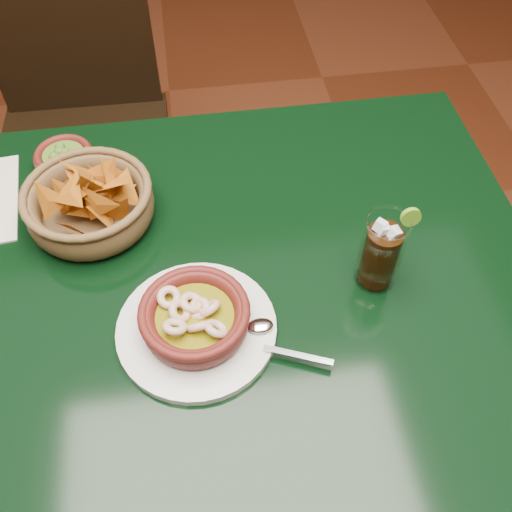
{
  "coord_description": "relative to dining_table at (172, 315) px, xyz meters",
  "views": [
    {
      "loc": [
        0.06,
        -0.53,
        1.47
      ],
      "look_at": [
        0.14,
        -0.02,
        0.81
      ],
      "focal_mm": 40.0,
      "sensor_mm": 36.0,
      "label": 1
    }
  ],
  "objects": [
    {
      "name": "ground",
      "position": [
        0.0,
        0.0,
        -0.65
      ],
      "size": [
        7.0,
        7.0,
        0.0
      ],
      "primitive_type": "plane",
      "color": "#471C0C",
      "rests_on": "ground"
    },
    {
      "name": "dining_table",
      "position": [
        0.0,
        0.0,
        0.0
      ],
      "size": [
        1.2,
        0.8,
        0.75
      ],
      "color": "black",
      "rests_on": "ground"
    },
    {
      "name": "dining_chair",
      "position": [
        -0.21,
        0.71,
        -0.13
      ],
      "size": [
        0.44,
        0.44,
        0.94
      ],
      "color": "black",
      "rests_on": "ground"
    },
    {
      "name": "shrimp_plate",
      "position": [
        0.04,
        -0.1,
        0.13
      ],
      "size": [
        0.3,
        0.23,
        0.07
      ],
      "color": "silver",
      "rests_on": "dining_table"
    },
    {
      "name": "chip_basket",
      "position": [
        -0.11,
        0.15,
        0.14
      ],
      "size": [
        0.24,
        0.24,
        0.16
      ],
      "color": "brown",
      "rests_on": "dining_table"
    },
    {
      "name": "guacamole_ramekin",
      "position": [
        -0.16,
        0.28,
        0.12
      ],
      "size": [
        0.13,
        0.13,
        0.04
      ],
      "color": "#4D1411",
      "rests_on": "dining_table"
    },
    {
      "name": "cola_drink",
      "position": [
        0.32,
        -0.04,
        0.16
      ],
      "size": [
        0.13,
        0.13,
        0.15
      ],
      "color": "white",
      "rests_on": "dining_table"
    }
  ]
}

